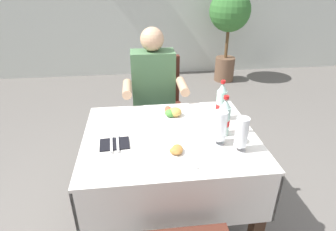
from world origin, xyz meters
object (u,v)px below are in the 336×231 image
seated_diner_far (154,95)px  beer_glass_middle (241,134)px  main_dining_table (170,158)px  chair_far_diner_seat (159,106)px  plate_near_camera (173,154)px  napkin_cutlery_set (115,144)px  potted_plant_corner (229,19)px  beer_glass_left (220,127)px  cola_bottle_primary (224,118)px  cola_bottle_secondary (221,103)px  plate_far_diner (173,114)px

seated_diner_far → beer_glass_middle: 1.04m
main_dining_table → chair_far_diner_seat: 0.83m
plate_near_camera → napkin_cutlery_set: bearing=154.2°
potted_plant_corner → beer_glass_left: bearing=-108.5°
cola_bottle_primary → potted_plant_corner: (0.95, 2.90, 0.12)m
plate_near_camera → cola_bottle_secondary: size_ratio=0.90×
napkin_cutlery_set → potted_plant_corner: bearing=61.3°
chair_far_diner_seat → beer_glass_left: (0.27, -0.97, 0.31)m
main_dining_table → cola_bottle_primary: bearing=-6.2°
plate_near_camera → plate_far_diner: plate_far_diner is taller
plate_near_camera → napkin_cutlery_set: plate_near_camera is taller
plate_far_diner → beer_glass_middle: 0.55m
plate_far_diner → napkin_cutlery_set: size_ratio=1.24×
seated_diner_far → plate_near_camera: size_ratio=5.04×
plate_far_diner → beer_glass_middle: (0.32, -0.44, 0.08)m
seated_diner_far → cola_bottle_primary: size_ratio=4.89×
cola_bottle_primary → cola_bottle_secondary: bearing=79.3°
seated_diner_far → plate_far_diner: seated_diner_far is taller
plate_far_diner → cola_bottle_primary: 0.39m
cola_bottle_secondary → plate_far_diner: bearing=168.7°
seated_diner_far → beer_glass_left: size_ratio=6.03×
main_dining_table → napkin_cutlery_set: (-0.33, -0.07, 0.18)m
napkin_cutlery_set → main_dining_table: bearing=12.5°
plate_far_diner → beer_glass_middle: bearing=-54.2°
beer_glass_left → chair_far_diner_seat: bearing=105.6°
chair_far_diner_seat → plate_far_diner: (0.05, -0.61, 0.22)m
main_dining_table → beer_glass_middle: size_ratio=5.15×
beer_glass_left → napkin_cutlery_set: (-0.60, 0.06, -0.11)m
beer_glass_middle → cola_bottle_primary: 0.19m
main_dining_table → plate_far_diner: plate_far_diner is taller
plate_near_camera → chair_far_diner_seat: bearing=89.2°
chair_far_diner_seat → beer_glass_middle: 1.15m
beer_glass_middle → cola_bottle_secondary: (-0.00, 0.38, 0.02)m
plate_near_camera → cola_bottle_primary: size_ratio=0.97×
chair_far_diner_seat → napkin_cutlery_set: size_ratio=5.02×
chair_far_diner_seat → cola_bottle_secondary: 0.83m
seated_diner_far → cola_bottle_secondary: bearing=-54.0°
plate_far_diner → cola_bottle_secondary: 0.33m
plate_near_camera → plate_far_diner: bearing=81.8°
seated_diner_far → napkin_cutlery_set: bearing=-109.9°
main_dining_table → plate_far_diner: bearing=77.2°
seated_diner_far → cola_bottle_primary: (0.37, -0.76, 0.15)m
main_dining_table → beer_glass_left: 0.42m
chair_far_diner_seat → beer_glass_left: 1.05m
main_dining_table → cola_bottle_secondary: bearing=23.7°
cola_bottle_secondary → potted_plant_corner: bearing=71.4°
seated_diner_far → plate_near_camera: seated_diner_far is taller
seated_diner_far → plate_near_camera: 0.95m
plate_far_diner → chair_far_diner_seat: bearing=94.7°
main_dining_table → beer_glass_left: bearing=-26.8°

